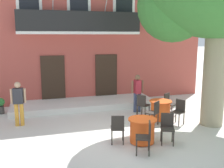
% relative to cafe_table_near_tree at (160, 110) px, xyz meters
% --- Properties ---
extents(ground_plane, '(120.00, 120.00, 0.00)m').
position_rel_cafe_table_near_tree_xyz_m(ground_plane, '(-1.95, -1.30, -0.39)').
color(ground_plane, silver).
extents(building_facade, '(13.00, 5.09, 7.50)m').
position_rel_cafe_table_near_tree_xyz_m(building_facade, '(-2.47, 5.69, 3.36)').
color(building_facade, '#B24C42').
rests_on(building_facade, ground).
extents(entrance_step_platform, '(6.46, 1.92, 0.25)m').
position_rel_cafe_table_near_tree_xyz_m(entrance_step_platform, '(-2.47, 2.74, -0.27)').
color(entrance_step_platform, silver).
rests_on(entrance_step_platform, ground).
extents(cafe_table_near_tree, '(0.86, 0.86, 0.76)m').
position_rel_cafe_table_near_tree_xyz_m(cafe_table_near_tree, '(0.00, 0.00, 0.00)').
color(cafe_table_near_tree, '#EA561E').
rests_on(cafe_table_near_tree, ground).
extents(cafe_chair_near_tree_0, '(0.56, 0.56, 0.91)m').
position_rel_cafe_table_near_tree_xyz_m(cafe_chair_near_tree_0, '(-0.53, -0.53, 0.14)').
color(cafe_chair_near_tree_0, '#2D2823').
rests_on(cafe_chair_near_tree_0, ground).
extents(cafe_chair_near_tree_1, '(0.54, 0.54, 0.91)m').
position_rel_cafe_table_near_tree_xyz_m(cafe_chair_near_tree_1, '(0.42, -0.62, 0.14)').
color(cafe_chair_near_tree_1, '#2D2823').
rests_on(cafe_chair_near_tree_1, ground).
extents(cafe_chair_near_tree_2, '(0.55, 0.55, 0.91)m').
position_rel_cafe_table_near_tree_xyz_m(cafe_chair_near_tree_2, '(0.60, 0.45, 0.14)').
color(cafe_chair_near_tree_2, '#2D2823').
rests_on(cafe_chair_near_tree_2, ground).
extents(cafe_chair_near_tree_3, '(0.56, 0.56, 0.91)m').
position_rel_cafe_table_near_tree_xyz_m(cafe_chair_near_tree_3, '(-0.51, 0.55, 0.14)').
color(cafe_chair_near_tree_3, '#2D2823').
rests_on(cafe_chair_near_tree_3, ground).
extents(cafe_table_middle, '(0.86, 0.86, 0.76)m').
position_rel_cafe_table_near_tree_xyz_m(cafe_table_middle, '(-1.55, -1.86, 0.00)').
color(cafe_table_middle, '#EA561E').
rests_on(cafe_table_middle, ground).
extents(cafe_chair_middle_0, '(0.49, 0.49, 0.91)m').
position_rel_cafe_table_near_tree_xyz_m(cafe_chair_middle_0, '(-2.29, -1.73, 0.14)').
color(cafe_chair_middle_0, '#2D2823').
rests_on(cafe_chair_middle_0, ground).
extents(cafe_chair_middle_1, '(0.52, 0.52, 0.91)m').
position_rel_cafe_table_near_tree_xyz_m(cafe_chair_middle_1, '(-1.75, -2.59, 0.14)').
color(cafe_chair_middle_1, '#2D2823').
rests_on(cafe_chair_middle_1, ground).
extents(cafe_chair_middle_2, '(0.53, 0.53, 0.91)m').
position_rel_cafe_table_near_tree_xyz_m(cafe_chair_middle_2, '(-0.83, -2.09, 0.14)').
color(cafe_chair_middle_2, '#2D2823').
rests_on(cafe_chair_middle_2, ground).
extents(cafe_chair_middle_3, '(0.53, 0.53, 0.91)m').
position_rel_cafe_table_near_tree_xyz_m(cafe_chair_middle_3, '(-1.32, -1.14, 0.14)').
color(cafe_chair_middle_3, '#2D2823').
rests_on(cafe_chair_middle_3, ground).
extents(ground_planter_left, '(0.39, 0.39, 0.67)m').
position_rel_cafe_table_near_tree_xyz_m(ground_planter_left, '(-6.05, 2.64, -0.01)').
color(ground_planter_left, '#47423D').
rests_on(ground_planter_left, ground).
extents(pedestrian_near_entrance, '(0.53, 0.34, 1.61)m').
position_rel_cafe_table_near_tree_xyz_m(pedestrian_near_entrance, '(-0.46, 1.26, 0.51)').
color(pedestrian_near_entrance, '#384260').
rests_on(pedestrian_near_entrance, ground).
extents(pedestrian_mid_plaza, '(0.53, 0.25, 1.62)m').
position_rel_cafe_table_near_tree_xyz_m(pedestrian_mid_plaza, '(-5.19, 0.84, 0.52)').
color(pedestrian_mid_plaza, gold).
rests_on(pedestrian_mid_plaza, ground).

